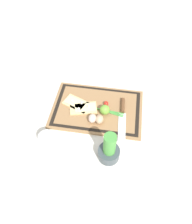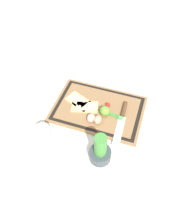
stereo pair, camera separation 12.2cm
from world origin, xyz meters
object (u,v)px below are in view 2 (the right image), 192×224
Objects in this scene: pizza_slice_near at (79,101)px; herb_pot at (100,151)px; egg_brown at (98,120)px; cherry_tomato_red at (108,105)px; egg_pink at (91,118)px; knife at (123,116)px; pizza_slice_far at (85,107)px; lime at (105,111)px; sauce_jar at (44,136)px.

herb_pot is (-0.23, 0.30, 0.04)m from pizza_slice_near.
cherry_tomato_red is (-0.02, -0.12, -0.01)m from egg_brown.
herb_pot is (-0.11, 0.19, 0.03)m from egg_pink.
knife is (-0.27, 0.03, 0.00)m from pizza_slice_near.
egg_brown is 0.13m from cherry_tomato_red.
egg_pink is (-0.11, 0.11, 0.02)m from pizza_slice_near.
lime is (-0.12, 0.01, 0.02)m from pizza_slice_far.
egg_pink reaches higher than knife.
cherry_tomato_red is (-0.00, -0.06, -0.02)m from lime.
pizza_slice_far is 0.58× the size of knife.
pizza_slice_far is (-0.05, 0.03, 0.00)m from pizza_slice_near.
pizza_slice_near is 1.67× the size of sauce_jar.
cherry_tomato_red is (-0.12, -0.05, 0.01)m from pizza_slice_far.
egg_brown and egg_pink have the same top height.
pizza_slice_far is at bearing 149.97° from pizza_slice_near.
egg_pink reaches higher than cherry_tomato_red.
egg_brown reaches higher than cherry_tomato_red.
egg_pink is at bearing 26.59° from knife.
pizza_slice_near is 0.61× the size of knife.
cherry_tomato_red is 0.15× the size of herb_pot.
knife is at bearing -179.27° from pizza_slice_far.
sauce_jar is at bearing 44.45° from egg_pink.
herb_pot is (-0.18, 0.27, 0.04)m from pizza_slice_far.
egg_brown is (-0.10, 0.08, 0.02)m from pizza_slice_far.
knife is 1.58× the size of herb_pot.
egg_brown reaches higher than pizza_slice_near.
pizza_slice_far is 0.10m from egg_pink.
herb_pot is at bearing 80.36° from knife.
egg_brown is at bearing 80.35° from cherry_tomato_red.
lime is at bearing -107.28° from egg_brown.
pizza_slice_near is at bearing -43.08° from egg_pink.
pizza_slice_far is 0.30m from sauce_jar.
cherry_tomato_red is at bearing -80.42° from herb_pot.
sauce_jar reaches higher than cherry_tomato_red.
knife is at bearing -142.66° from sauce_jar.
egg_pink is 0.14m from cherry_tomato_red.
herb_pot reaches higher than lime.
pizza_slice_near is 0.27m from knife.
knife is 0.10m from lime.
egg_brown is 0.30m from sauce_jar.
pizza_slice_far is 0.13m from lime.
knife is at bearing -153.41° from egg_pink.
egg_brown is 0.21m from herb_pot.
herb_pot is (0.05, 0.27, 0.04)m from knife.
egg_brown is 1.00× the size of egg_pink.
lime is 0.36m from sauce_jar.
pizza_slice_far is at bearing -37.00° from egg_brown.
pizza_slice_near is 0.06m from pizza_slice_far.
sauce_jar is at bearing 37.34° from knife.
egg_pink is 0.27m from sauce_jar.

